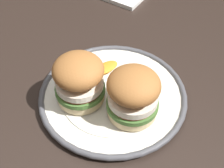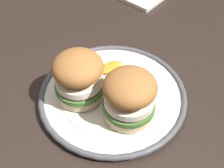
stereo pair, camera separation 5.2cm
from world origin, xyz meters
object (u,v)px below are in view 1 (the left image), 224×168
Objects in this scene: sandwich_half_left at (133,94)px; sandwich_half_right at (79,79)px; dining_table at (84,142)px; dinner_plate at (112,94)px.

sandwich_half_left and sandwich_half_right have the same top height.
dining_table is 0.20m from sandwich_half_left.
dinner_plate is 2.23× the size of sandwich_half_left.
dining_table is at bearing -177.62° from dinner_plate.
dining_table is 0.18m from sandwich_half_right.
dinner_plate is at bearing 2.38° from dining_table.
dinner_plate is 0.09m from sandwich_half_left.
sandwich_half_right reaches higher than dining_table.
sandwich_half_left reaches higher than dining_table.
dinner_plate is 2.25× the size of sandwich_half_right.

